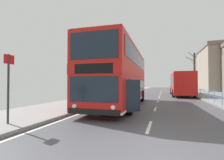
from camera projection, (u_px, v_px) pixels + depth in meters
ground at (112, 148)px, 4.26m from camera, size 15.80×140.00×0.20m
double_decker_bus_main at (121, 76)px, 12.67m from camera, size 3.56×11.39×4.29m
background_bus_far_lane at (181, 83)px, 23.39m from camera, size 2.64×10.66×3.09m
pedestrian_railing_far_kerb at (199, 91)px, 19.45m from camera, size 0.05×34.74×0.95m
bus_stop_sign_near at (8, 81)px, 6.46m from camera, size 0.08×0.44×2.70m
bare_tree_far_01 at (194, 72)px, 28.91m from camera, size 2.03×1.58×7.00m
background_building_01 at (224, 68)px, 37.65m from camera, size 9.49×12.54×10.23m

